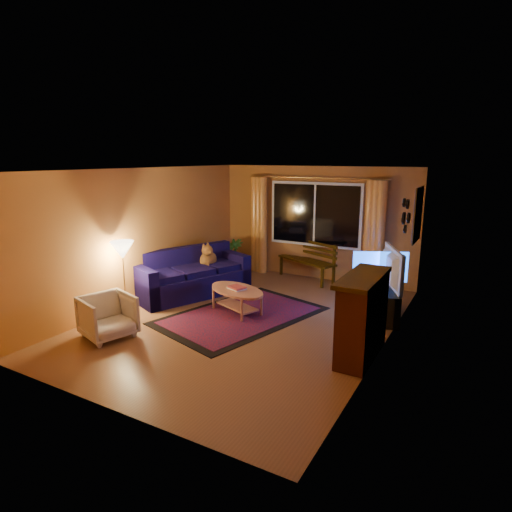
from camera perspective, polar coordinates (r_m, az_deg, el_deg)
The scene contains 22 objects.
floor at distance 7.33m, azimuth -1.16°, elevation -8.57°, with size 4.50×6.00×0.02m, color brown.
ceiling at distance 6.81m, azimuth -1.26°, elevation 11.54°, with size 4.50×6.00×0.02m, color white.
wall_back at distance 9.63m, azimuth 7.92°, elevation 4.35°, with size 4.50×0.02×2.50m, color #BA7334.
wall_left at distance 8.32m, azimuth -14.77°, elevation 2.66°, with size 0.02×6.00×2.50m, color #BA7334.
wall_right at distance 6.16m, azimuth 17.24°, elevation -1.07°, with size 0.02×6.00×2.50m, color #BA7334.
window at distance 9.55m, azimuth 7.82°, elevation 5.49°, with size 2.00×0.02×1.30m, color black.
curtain_rod at distance 9.43m, azimuth 7.87°, elevation 10.28°, with size 0.03×0.03×3.20m, color #BF8C3F.
curtain_left at distance 10.10m, azimuth 0.47°, elevation 4.14°, with size 0.36×0.36×2.24m, color #F99A3D.
curtain_right at distance 9.13m, azimuth 15.50°, elevation 2.69°, with size 0.36×0.36×2.24m, color #F99A3D.
bench at distance 9.64m, azimuth 6.71°, elevation -1.87°, with size 1.46×0.43×0.44m, color #311E03.
potted_plant at distance 10.15m, azimuth -2.89°, elevation 0.01°, with size 0.45×0.45×0.80m, color #235B1E.
sofa at distance 8.57m, azimuth -8.57°, elevation -2.21°, with size 0.96×2.24×0.91m, color #0C0634.
dog at distance 8.87m, azimuth -6.39°, elevation -0.03°, with size 0.33×0.45×0.49m, color brown, non-canonical shape.
armchair at distance 6.92m, azimuth -19.17°, elevation -7.37°, with size 0.70×0.66×0.72m, color beige.
floor_lamp at distance 7.73m, azimuth -17.16°, elevation -2.93°, with size 0.21×0.21×1.28m, color #BF8C3F.
rug at distance 7.49m, azimuth -2.01°, elevation -7.92°, with size 1.77×2.80×0.02m, color maroon.
coffee_table at distance 7.58m, azimuth -2.57°, elevation -5.98°, with size 1.20×1.20×0.44m, color #B36B4F.
tv_console at distance 7.73m, azimuth 16.67°, elevation -5.80°, with size 0.42×1.27×0.53m, color black.
television at distance 7.56m, azimuth 16.97°, elevation -1.50°, with size 1.16×0.15×0.67m, color black.
fireplace at distance 6.04m, azimuth 14.00°, elevation -8.12°, with size 0.40×1.20×1.10m, color maroon.
mirror_cluster at distance 7.33m, azimuth 19.34°, elevation 5.35°, with size 0.06×0.60×0.56m, color black, non-canonical shape.
painting at distance 8.47m, azimuth 20.74°, elevation 5.17°, with size 0.04×0.76×0.96m, color orange.
Camera 1 is at (3.45, -5.87, 2.70)m, focal length 30.00 mm.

